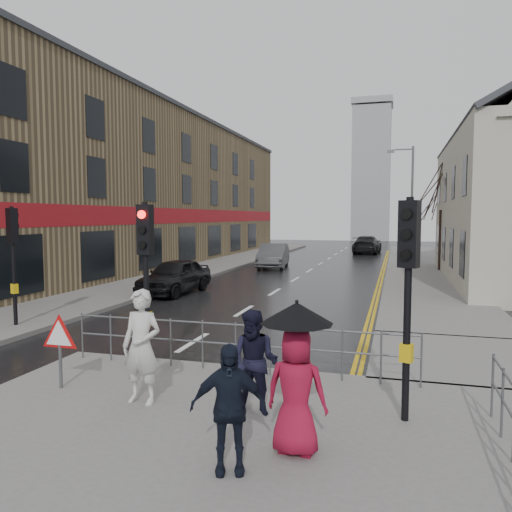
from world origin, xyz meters
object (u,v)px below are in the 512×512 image
Objects in this scene: pedestrian_d at (228,408)px; car_parked at (175,276)px; pedestrian_a at (142,346)px; pedestrian_with_umbrella at (296,371)px; car_mid at (273,256)px; pedestrian_b at (255,362)px.

car_parked is (-7.10, 13.67, -0.20)m from pedestrian_d.
pedestrian_a is 0.95× the size of pedestrian_with_umbrella.
pedestrian_a is 0.44× the size of car_parked.
car_mid is (-3.49, 23.42, -0.32)m from pedestrian_a.
car_mid is at bearing 84.25° from pedestrian_d.
pedestrian_with_umbrella reaches higher than pedestrian_b.
pedestrian_b reaches higher than car_mid.
pedestrian_with_umbrella is 25.29m from car_mid.
pedestrian_d is (2.12, -1.75, -0.16)m from pedestrian_a.
pedestrian_b is (1.94, 0.07, -0.13)m from pedestrian_a.
pedestrian_with_umbrella reaches higher than car_mid.
pedestrian_a is at bearing -88.28° from car_mid.
pedestrian_b is 0.38× the size of car_parked.
pedestrian_with_umbrella is 1.03m from pedestrian_d.
pedestrian_a is at bearing -63.36° from car_parked.
car_mid is at bearing 110.43° from pedestrian_b.
pedestrian_with_umbrella reaches higher than pedestrian_d.
pedestrian_with_umbrella is (0.89, -1.13, 0.28)m from pedestrian_b.
pedestrian_a reaches higher than car_mid.
pedestrian_a is 0.41× the size of car_mid.
car_mid is (1.49, 11.49, 0.04)m from car_parked.
car_parked is 0.92× the size of car_mid.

